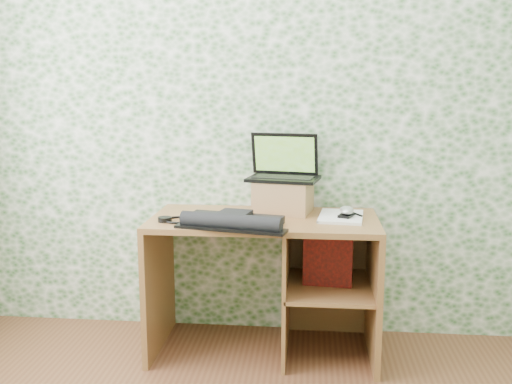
# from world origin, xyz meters

# --- Properties ---
(wall_back) EXTENTS (3.50, 0.00, 3.50)m
(wall_back) POSITION_xyz_m (0.00, 1.75, 1.30)
(wall_back) COLOR white
(wall_back) RESTS_ON ground
(desk) EXTENTS (1.20, 0.60, 0.75)m
(desk) POSITION_xyz_m (0.08, 1.47, 0.48)
(desk) COLOR brown
(desk) RESTS_ON floor
(riser) EXTENTS (0.34, 0.30, 0.18)m
(riser) POSITION_xyz_m (0.09, 1.58, 0.84)
(riser) COLOR #A7744B
(riser) RESTS_ON desk
(laptop) EXTENTS (0.42, 0.33, 0.25)m
(laptop) POSITION_xyz_m (0.09, 1.63, 0.99)
(laptop) COLOR black
(laptop) RESTS_ON riser
(keyboard) EXTENTS (0.56, 0.38, 0.08)m
(keyboard) POSITION_xyz_m (-0.14, 1.24, 0.78)
(keyboard) COLOR black
(keyboard) RESTS_ON desk
(headphones) EXTENTS (0.20, 0.18, 0.02)m
(headphones) POSITION_xyz_m (-0.44, 1.32, 0.76)
(headphones) COLOR black
(headphones) RESTS_ON desk
(notepad) EXTENTS (0.26, 0.34, 0.01)m
(notepad) POSITION_xyz_m (0.40, 1.47, 0.76)
(notepad) COLOR silver
(notepad) RESTS_ON desk
(mouse) EXTENTS (0.11, 0.14, 0.04)m
(mouse) POSITION_xyz_m (0.43, 1.45, 0.79)
(mouse) COLOR silver
(mouse) RESTS_ON notepad
(pen) EXTENTS (0.08, 0.15, 0.01)m
(pen) POSITION_xyz_m (0.47, 1.52, 0.77)
(pen) COLOR black
(pen) RESTS_ON notepad
(red_box) EXTENTS (0.27, 0.11, 0.31)m
(red_box) POSITION_xyz_m (0.34, 1.44, 0.54)
(red_box) COLOR #A1140E
(red_box) RESTS_ON desk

